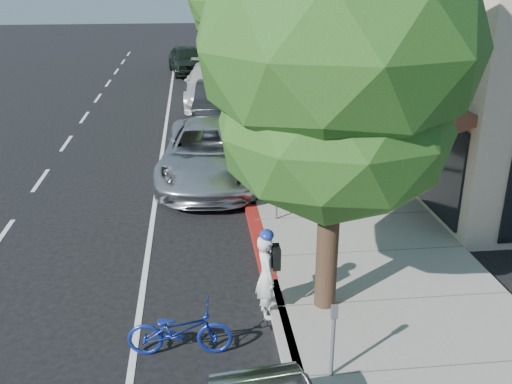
{
  "coord_description": "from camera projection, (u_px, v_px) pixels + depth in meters",
  "views": [
    {
      "loc": [
        -1.42,
        -11.09,
        6.08
      ],
      "look_at": [
        -0.09,
        0.87,
        1.35
      ],
      "focal_mm": 40.0,
      "sensor_mm": 36.0,
      "label": 1
    }
  ],
  "objects": [
    {
      "name": "white_pickup",
      "position": [
        212.0,
        85.0,
        27.11
      ],
      "size": [
        2.81,
        6.42,
        1.84
      ],
      "primitive_type": "imported",
      "rotation": [
        0.0,
        0.0,
        -0.04
      ],
      "color": "silver",
      "rests_on": "ground"
    },
    {
      "name": "curb_red_segment",
      "position": [
        259.0,
        240.0,
        13.52
      ],
      "size": [
        0.32,
        4.0,
        0.15
      ],
      "primitive_type": "cube",
      "color": "maroon",
      "rests_on": "ground"
    },
    {
      "name": "street_tree_2",
      "position": [
        255.0,
        25.0,
        20.44
      ],
      "size": [
        3.82,
        3.82,
        6.67
      ],
      "color": "black",
      "rests_on": "ground"
    },
    {
      "name": "dark_sedan",
      "position": [
        215.0,
        100.0,
        24.8
      ],
      "size": [
        2.09,
        4.69,
        1.5
      ],
      "primitive_type": "imported",
      "rotation": [
        0.0,
        0.0,
        -0.11
      ],
      "color": "black",
      "rests_on": "ground"
    },
    {
      "name": "street_tree_3",
      "position": [
        241.0,
        2.0,
        25.81
      ],
      "size": [
        4.84,
        4.84,
        7.62
      ],
      "color": "black",
      "rests_on": "ground"
    },
    {
      "name": "street_tree_5",
      "position": [
        225.0,
        0.0,
        37.1
      ],
      "size": [
        4.99,
        4.99,
        6.96
      ],
      "color": "black",
      "rests_on": "ground"
    },
    {
      "name": "dark_suv_far",
      "position": [
        187.0,
        60.0,
        35.11
      ],
      "size": [
        2.62,
        5.15,
        1.68
      ],
      "primitive_type": "imported",
      "rotation": [
        0.0,
        0.0,
        0.13
      ],
      "color": "black",
      "rests_on": "ground"
    },
    {
      "name": "sidewalk",
      "position": [
        301.0,
        150.0,
        20.23
      ],
      "size": [
        4.6,
        56.0,
        0.15
      ],
      "primitive_type": "cube",
      "color": "gray",
      "rests_on": "ground"
    },
    {
      "name": "pedestrian",
      "position": [
        319.0,
        118.0,
        20.57
      ],
      "size": [
        0.91,
        0.74,
        1.77
      ],
      "primitive_type": "imported",
      "rotation": [
        0.0,
        0.0,
        3.22
      ],
      "color": "black",
      "rests_on": "sidewalk"
    },
    {
      "name": "silver_suv",
      "position": [
        210.0,
        153.0,
        17.3
      ],
      "size": [
        3.37,
        6.42,
        1.72
      ],
      "primitive_type": "imported",
      "rotation": [
        0.0,
        0.0,
        -0.08
      ],
      "color": "silver",
      "rests_on": "ground"
    },
    {
      "name": "street_tree_0",
      "position": [
        337.0,
        51.0,
        9.09
      ],
      "size": [
        4.7,
        4.7,
        7.82
      ],
      "color": "black",
      "rests_on": "ground"
    },
    {
      "name": "storefront_building",
      "position": [
        408.0,
        23.0,
        28.98
      ],
      "size": [
        10.0,
        36.0,
        7.0
      ],
      "primitive_type": "cube",
      "color": "beige",
      "rests_on": "ground"
    },
    {
      "name": "street_tree_1",
      "position": [
        281.0,
        30.0,
        14.73
      ],
      "size": [
        4.3,
        4.3,
        7.38
      ],
      "color": "black",
      "rests_on": "ground"
    },
    {
      "name": "curb",
      "position": [
        236.0,
        152.0,
        20.0
      ],
      "size": [
        0.3,
        56.0,
        0.15
      ],
      "primitive_type": "cube",
      "color": "#9E998E",
      "rests_on": "ground"
    },
    {
      "name": "bicycle",
      "position": [
        180.0,
        330.0,
        9.5
      ],
      "size": [
        1.79,
        0.73,
        0.92
      ],
      "primitive_type": "imported",
      "rotation": [
        0.0,
        0.0,
        1.5
      ],
      "color": "navy",
      "rests_on": "ground"
    },
    {
      "name": "cyclist",
      "position": [
        266.0,
        276.0,
        10.45
      ],
      "size": [
        0.45,
        0.63,
        1.64
      ],
      "primitive_type": "imported",
      "rotation": [
        0.0,
        0.0,
        1.66
      ],
      "color": "silver",
      "rests_on": "ground"
    },
    {
      "name": "ground",
      "position": [
        264.0,
        263.0,
        12.62
      ],
      "size": [
        120.0,
        120.0,
        0.0
      ],
      "primitive_type": "plane",
      "color": "black",
      "rests_on": "ground"
    }
  ]
}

